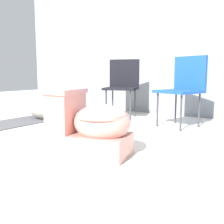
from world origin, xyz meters
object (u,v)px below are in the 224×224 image
at_px(folding_chair_left, 123,82).
at_px(boulder_near, 45,107).
at_px(toilet, 91,127).
at_px(folding_chair_middle, 184,83).

bearing_deg(folding_chair_left, boulder_near, -63.94).
distance_m(toilet, boulder_near, 1.80).
bearing_deg(boulder_near, folding_chair_middle, 19.10).
xyz_separation_m(toilet, folding_chair_left, (-0.76, 1.69, 0.29)).
xyz_separation_m(toilet, folding_chair_middle, (0.21, 1.52, 0.29)).
bearing_deg(folding_chair_middle, toilet, 10.19).
bearing_deg(folding_chair_middle, boulder_near, -53.03).
distance_m(folding_chair_middle, boulder_near, 1.88).
height_order(folding_chair_left, boulder_near, folding_chair_left).
relative_size(folding_chair_left, boulder_near, 1.74).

